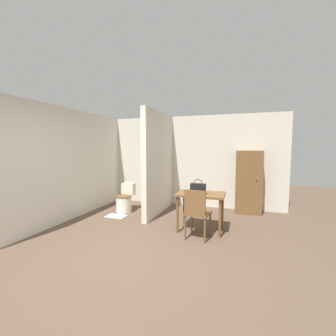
{
  "coord_description": "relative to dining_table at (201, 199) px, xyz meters",
  "views": [
    {
      "loc": [
        1.53,
        -2.8,
        1.62
      ],
      "look_at": [
        0.11,
        1.46,
        1.22
      ],
      "focal_mm": 24.0,
      "sensor_mm": 36.0,
      "label": 1
    }
  ],
  "objects": [
    {
      "name": "wooden_chair",
      "position": [
        0.01,
        -0.45,
        -0.14
      ],
      "size": [
        0.46,
        0.46,
        0.9
      ],
      "rotation": [
        0.0,
        0.0,
        -0.12
      ],
      "color": "brown",
      "rests_on": "ground_plane"
    },
    {
      "name": "wall_back",
      "position": [
        -0.77,
        1.89,
        0.61
      ],
      "size": [
        5.29,
        0.12,
        2.5
      ],
      "color": "beige",
      "rests_on": "ground_plane"
    },
    {
      "name": "wooden_cabinet",
      "position": [
        0.92,
        1.58,
        0.14
      ],
      "size": [
        0.62,
        0.48,
        1.56
      ],
      "color": "brown",
      "rests_on": "ground_plane"
    },
    {
      "name": "handbag",
      "position": [
        -0.04,
        -0.08,
        0.21
      ],
      "size": [
        0.29,
        0.1,
        0.29
      ],
      "color": "black",
      "rests_on": "dining_table"
    },
    {
      "name": "partition_wall",
      "position": [
        -1.21,
        0.91,
        0.61
      ],
      "size": [
        0.12,
        1.84,
        2.5
      ],
      "color": "beige",
      "rests_on": "ground_plane"
    },
    {
      "name": "ground_plane",
      "position": [
        -0.77,
        -1.49,
        -0.64
      ],
      "size": [
        16.0,
        16.0,
        0.0
      ],
      "primitive_type": "plane",
      "color": "brown"
    },
    {
      "name": "dining_table",
      "position": [
        0.0,
        0.0,
        0.0
      ],
      "size": [
        0.92,
        0.63,
        0.75
      ],
      "color": "brown",
      "rests_on": "ground_plane"
    },
    {
      "name": "bath_mat",
      "position": [
        -2.07,
        0.26,
        -0.63
      ],
      "size": [
        0.47,
        0.31,
        0.01
      ],
      "color": "#B2BCC6",
      "rests_on": "ground_plane"
    },
    {
      "name": "toilet",
      "position": [
        -2.07,
        0.69,
        -0.35
      ],
      "size": [
        0.41,
        0.56,
        0.7
      ],
      "color": "silver",
      "rests_on": "ground_plane"
    },
    {
      "name": "wall_left",
      "position": [
        -2.98,
        0.17,
        0.61
      ],
      "size": [
        0.12,
        4.32,
        2.5
      ],
      "color": "beige",
      "rests_on": "ground_plane"
    }
  ]
}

